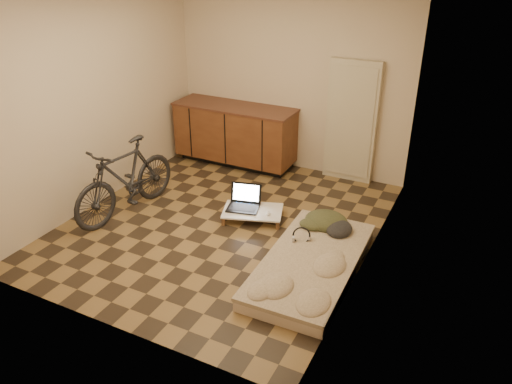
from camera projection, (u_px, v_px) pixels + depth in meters
The scene contains 10 objects.
room_shell at pixel (219, 122), 5.48m from camera, with size 3.50×4.00×2.60m.
cabinets at pixel (235, 134), 7.51m from camera, with size 1.84×0.62×0.91m.
appliance_panel at pixel (351, 122), 6.85m from camera, with size 0.70×0.10×1.70m, color beige.
bicycle at pixel (125, 175), 6.08m from camera, with size 0.47×1.61×1.04m, color black.
futon at pixel (311, 264), 5.18m from camera, with size 0.93×1.88×0.16m.
clothing_pile at pixel (329, 218), 5.66m from camera, with size 0.53×0.44×0.21m, color #343720, non-canonical shape.
headphones at pixel (302, 235), 5.41m from camera, with size 0.22×0.20×0.14m, color black, non-canonical shape.
lap_desk at pixel (253, 211), 6.13m from camera, with size 0.83×0.67×0.12m.
laptop at pixel (244, 203), 6.18m from camera, with size 0.46×0.43×0.26m.
mouse at pixel (268, 213), 6.02m from camera, with size 0.06×0.09×0.03m, color white.
Camera 1 is at (2.70, -4.50, 3.10)m, focal length 35.00 mm.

